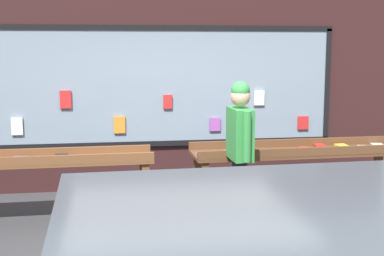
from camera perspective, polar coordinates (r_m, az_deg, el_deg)
The scene contains 6 objects.
ground_plane at distance 6.13m, azimuth -1.08°, elevation -11.91°, with size 40.00×40.00×0.00m, color #38383A.
shopfront_facade at distance 8.12m, azimuth -3.64°, elevation 5.48°, with size 7.28×0.29×3.45m.
display_table_left at distance 6.78m, azimuth -16.12°, elevation -3.93°, with size 2.81×0.62×0.89m.
display_table_right at distance 7.14m, azimuth 11.21°, elevation -2.94°, with size 2.81×0.76×0.91m.
person_browsing at distance 6.27m, azimuth 5.12°, elevation -1.57°, with size 0.23×0.69×1.76m.
small_dog at distance 6.22m, azimuth 0.30°, elevation -9.05°, with size 0.30×0.60×0.40m.
Camera 1 is at (-0.76, -5.69, 2.16)m, focal length 50.00 mm.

